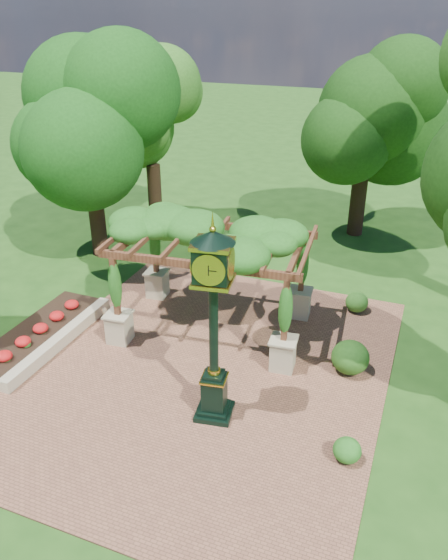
% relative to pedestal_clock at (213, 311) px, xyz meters
% --- Properties ---
extents(ground, '(120.00, 120.00, 0.00)m').
position_rel_pedestal_clock_xyz_m(ground, '(-1.00, 0.67, -3.07)').
color(ground, '#1E4714').
rests_on(ground, ground).
extents(brick_plaza, '(10.00, 12.00, 0.04)m').
position_rel_pedestal_clock_xyz_m(brick_plaza, '(-1.00, 1.67, -3.05)').
color(brick_plaza, brown).
rests_on(brick_plaza, ground).
extents(border_wall, '(0.35, 5.00, 0.40)m').
position_rel_pedestal_clock_xyz_m(border_wall, '(-5.60, 1.17, -2.87)').
color(border_wall, '#C6B793').
rests_on(border_wall, ground).
extents(flower_bed, '(1.50, 5.00, 0.36)m').
position_rel_pedestal_clock_xyz_m(flower_bed, '(-6.50, 1.17, -2.89)').
color(flower_bed, red).
rests_on(flower_bed, ground).
extents(pedestal_clock, '(1.16, 1.16, 5.14)m').
position_rel_pedestal_clock_xyz_m(pedestal_clock, '(0.00, 0.00, 0.00)').
color(pedestal_clock, black).
rests_on(pedestal_clock, brick_plaza).
extents(pergola, '(6.25, 4.27, 3.73)m').
position_rel_pedestal_clock_xyz_m(pergola, '(-1.64, 3.84, -0.01)').
color(pergola, '#BCB08C').
rests_on(pergola, brick_plaza).
extents(sundial, '(0.61, 0.61, 0.90)m').
position_rel_pedestal_clock_xyz_m(sundial, '(-1.76, 10.29, -2.68)').
color(sundial, gray).
rests_on(sundial, ground).
extents(shrub_front, '(0.79, 0.79, 0.59)m').
position_rel_pedestal_clock_xyz_m(shrub_front, '(3.42, -0.35, -2.74)').
color(shrub_front, '#23601B').
rests_on(shrub_front, brick_plaza).
extents(shrub_mid, '(1.11, 1.11, 0.96)m').
position_rel_pedestal_clock_xyz_m(shrub_mid, '(2.87, 3.09, -2.55)').
color(shrub_mid, '#234F16').
rests_on(shrub_mid, brick_plaza).
extents(shrub_back, '(0.87, 0.87, 0.69)m').
position_rel_pedestal_clock_xyz_m(shrub_back, '(2.48, 6.62, -2.69)').
color(shrub_back, '#316B1F').
rests_on(shrub_back, brick_plaza).
extents(tree_west_near, '(4.27, 4.27, 8.00)m').
position_rel_pedestal_clock_xyz_m(tree_west_near, '(-8.33, 7.58, 2.42)').
color(tree_west_near, '#362015').
rests_on(tree_west_near, ground).
extents(tree_west_far, '(3.35, 3.35, 7.68)m').
position_rel_pedestal_clock_xyz_m(tree_west_far, '(-7.59, 11.18, 2.17)').
color(tree_west_far, black).
rests_on(tree_west_far, ground).
extents(tree_north, '(4.58, 4.58, 7.97)m').
position_rel_pedestal_clock_xyz_m(tree_north, '(1.21, 13.80, 2.41)').
color(tree_north, black).
rests_on(tree_north, ground).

